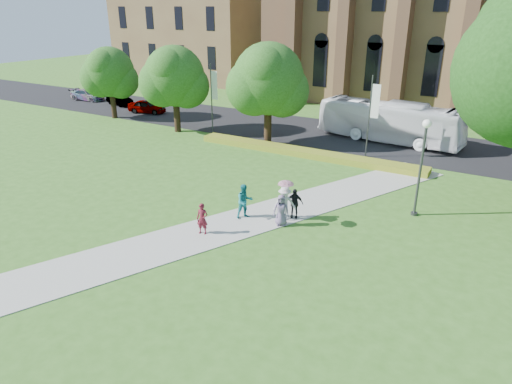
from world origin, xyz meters
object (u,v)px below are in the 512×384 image
Objects in this scene: streetlamp at (422,157)px; tour_coach at (389,122)px; car_1 at (120,99)px; pedestrian_0 at (202,219)px; car_2 at (87,95)px; car_0 at (147,107)px.

streetlamp reaches higher than tour_coach.
pedestrian_0 reaches higher than car_1.
car_1 is 2.50× the size of pedestrian_0.
tour_coach is 30.51m from car_1.
pedestrian_0 is (-3.24, -21.38, -0.84)m from tour_coach.
pedestrian_0 is (27.26, -20.95, 0.16)m from car_1.
pedestrian_0 is (-8.51, -7.59, -2.47)m from streetlamp.
car_2 is at bearing 103.27° from car_1.
car_2 is at bearing 97.41° from tour_coach.
car_0 is at bearing -90.14° from car_1.
streetlamp is at bearing 26.25° from pedestrian_0.
car_1 is at bearing 97.82° from tour_coach.
tour_coach is 36.04m from car_2.
pedestrian_0 is at bearing -144.45° from car_0.
tour_coach reaches higher than car_2.
tour_coach is (-5.27, 13.79, -1.63)m from streetlamp.
car_1 is (-5.57, 1.52, -0.03)m from car_0.
pedestrian_0 is at bearing -127.70° from car_2.
car_0 is 1.01× the size of car_1.
streetlamp is 0.44× the size of tour_coach.
streetlamp is at bearing -95.36° from car_1.
car_2 is (-36.03, -0.26, -1.01)m from tour_coach.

